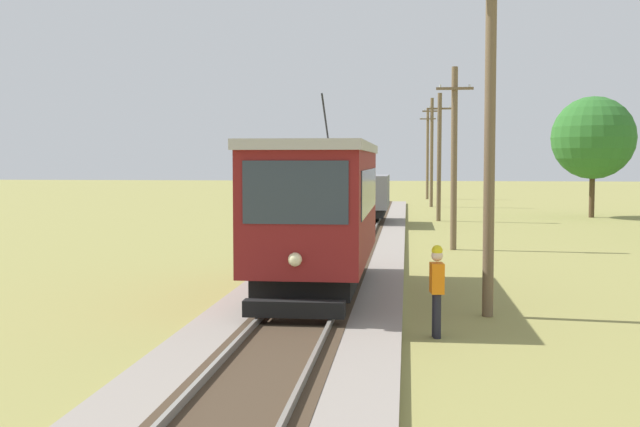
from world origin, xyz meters
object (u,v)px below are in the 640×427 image
(track_worker, at_px, (437,287))
(freight_car, at_px, (366,195))
(red_tram, at_px, (318,209))
(utility_pole_far, at_px, (439,156))
(tree_left_near, at_px, (593,138))
(utility_pole_near_tram, at_px, (490,123))
(utility_pole_horizon, at_px, (427,153))
(utility_pole_distant, at_px, (432,151))
(utility_pole_mid, at_px, (454,156))

(track_worker, bearing_deg, freight_car, -90.49)
(red_tram, relative_size, utility_pole_far, 1.20)
(freight_car, height_order, tree_left_near, tree_left_near)
(utility_pole_near_tram, height_order, utility_pole_horizon, utility_pole_near_tram)
(red_tram, distance_m, freight_car, 21.99)
(utility_pole_near_tram, xyz_separation_m, utility_pole_horizon, (0.00, 52.30, -0.09))
(red_tram, relative_size, utility_pole_distant, 1.07)
(utility_pole_far, distance_m, utility_pole_horizon, 25.45)
(utility_pole_far, relative_size, utility_pole_distant, 0.90)
(freight_car, height_order, utility_pole_distant, utility_pole_distant)
(utility_pole_near_tram, distance_m, utility_pole_mid, 12.88)
(tree_left_near, bearing_deg, utility_pole_mid, -117.24)
(freight_car, xyz_separation_m, tree_left_near, (13.15, 6.88, 3.18))
(utility_pole_mid, relative_size, track_worker, 3.90)
(utility_pole_distant, distance_m, utility_pole_horizon, 11.83)
(red_tram, relative_size, utility_pole_horizon, 1.06)
(utility_pole_mid, bearing_deg, red_tram, -109.77)
(utility_pole_near_tram, relative_size, utility_pole_distant, 1.03)
(freight_car, distance_m, utility_pole_near_tram, 24.35)
(red_tram, distance_m, utility_pole_far, 25.31)
(freight_car, relative_size, utility_pole_horizon, 0.65)
(utility_pole_far, height_order, tree_left_near, tree_left_near)
(utility_pole_distant, xyz_separation_m, utility_pole_horizon, (0.00, 11.83, 0.04))
(utility_pole_far, bearing_deg, utility_pole_horizon, 90.00)
(utility_pole_near_tram, bearing_deg, tree_left_near, 73.33)
(red_tram, bearing_deg, tree_left_near, 65.50)
(utility_pole_mid, xyz_separation_m, utility_pole_far, (0.00, 13.99, 0.10))
(utility_pole_distant, relative_size, track_worker, 4.46)
(utility_pole_far, height_order, utility_pole_distant, utility_pole_distant)
(red_tram, distance_m, utility_pole_distant, 38.82)
(track_worker, relative_size, tree_left_near, 0.25)
(utility_pole_distant, xyz_separation_m, track_worker, (-1.19, -42.74, -3.09))
(tree_left_near, bearing_deg, utility_pole_near_tram, -106.67)
(utility_pole_distant, bearing_deg, freight_car, -103.38)
(track_worker, bearing_deg, utility_pole_distant, -98.10)
(utility_pole_mid, relative_size, utility_pole_horizon, 0.87)
(freight_car, height_order, utility_pole_near_tram, utility_pole_near_tram)
(freight_car, relative_size, tree_left_near, 0.72)
(freight_car, relative_size, utility_pole_far, 0.73)
(utility_pole_horizon, bearing_deg, utility_pole_far, -90.00)
(utility_pole_mid, xyz_separation_m, track_worker, (-1.19, -15.14, -2.59))
(utility_pole_distant, bearing_deg, tree_left_near, -46.52)
(utility_pole_distant, bearing_deg, track_worker, -91.59)
(freight_car, bearing_deg, utility_pole_far, 36.99)
(utility_pole_far, xyz_separation_m, utility_pole_horizon, (0.00, 25.44, 0.44))
(utility_pole_mid, height_order, tree_left_near, tree_left_near)
(red_tram, xyz_separation_m, utility_pole_mid, (3.94, 10.97, 1.38))
(tree_left_near, bearing_deg, freight_car, -152.40)
(utility_pole_mid, height_order, track_worker, utility_pole_mid)
(utility_pole_mid, xyz_separation_m, utility_pole_horizon, (0.00, 39.43, 0.54))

